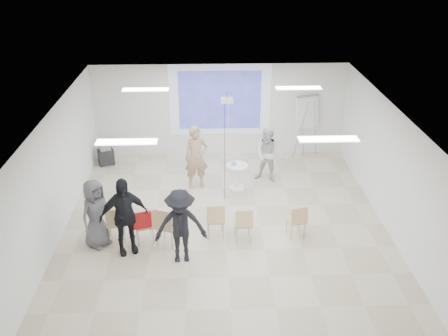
{
  "coord_description": "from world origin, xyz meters",
  "views": [
    {
      "loc": [
        -0.41,
        -10.6,
        6.78
      ],
      "look_at": [
        0.0,
        0.8,
        1.25
      ],
      "focal_mm": 40.0,
      "sensor_mm": 36.0,
      "label": 1
    }
  ],
  "objects_px": {
    "chair_center": "(215,218)",
    "laptop": "(168,224)",
    "chair_far_left": "(115,222)",
    "player_left": "(196,153)",
    "chair_left_mid": "(144,224)",
    "player_right": "(268,152)",
    "chair_right_inner": "(243,222)",
    "audience_mid": "(180,222)",
    "chair_right_far": "(297,219)",
    "audience_outer": "(95,210)",
    "chair_left_inner": "(166,224)",
    "flipchart_easel": "(307,112)",
    "av_cart": "(106,155)",
    "pedestal_table": "(237,175)",
    "audience_left": "(123,211)"
  },
  "relations": [
    {
      "from": "chair_far_left",
      "to": "chair_center",
      "type": "bearing_deg",
      "value": -4.96
    },
    {
      "from": "player_left",
      "to": "chair_right_far",
      "type": "relative_size",
      "value": 2.4
    },
    {
      "from": "pedestal_table",
      "to": "audience_mid",
      "type": "height_order",
      "value": "audience_mid"
    },
    {
      "from": "chair_center",
      "to": "laptop",
      "type": "xyz_separation_m",
      "value": [
        -1.12,
        -0.19,
        -0.01
      ]
    },
    {
      "from": "chair_right_far",
      "to": "laptop",
      "type": "bearing_deg",
      "value": 170.35
    },
    {
      "from": "laptop",
      "to": "player_right",
      "type": "bearing_deg",
      "value": -108.64
    },
    {
      "from": "audience_left",
      "to": "pedestal_table",
      "type": "bearing_deg",
      "value": 27.07
    },
    {
      "from": "chair_far_left",
      "to": "laptop",
      "type": "relative_size",
      "value": 2.49
    },
    {
      "from": "player_right",
      "to": "audience_outer",
      "type": "xyz_separation_m",
      "value": [
        -4.35,
        -3.16,
        0.03
      ]
    },
    {
      "from": "audience_mid",
      "to": "chair_center",
      "type": "bearing_deg",
      "value": 44.52
    },
    {
      "from": "player_left",
      "to": "chair_left_inner",
      "type": "bearing_deg",
      "value": -114.47
    },
    {
      "from": "flipchart_easel",
      "to": "av_cart",
      "type": "distance_m",
      "value": 6.48
    },
    {
      "from": "chair_right_inner",
      "to": "audience_mid",
      "type": "bearing_deg",
      "value": -158.56
    },
    {
      "from": "chair_left_inner",
      "to": "audience_left",
      "type": "bearing_deg",
      "value": -145.62
    },
    {
      "from": "chair_left_mid",
      "to": "chair_center",
      "type": "distance_m",
      "value": 1.68
    },
    {
      "from": "chair_right_inner",
      "to": "audience_outer",
      "type": "xyz_separation_m",
      "value": [
        -3.41,
        -0.02,
        0.42
      ]
    },
    {
      "from": "pedestal_table",
      "to": "laptop",
      "type": "xyz_separation_m",
      "value": [
        -1.78,
        -2.67,
        0.11
      ]
    },
    {
      "from": "audience_outer",
      "to": "audience_left",
      "type": "bearing_deg",
      "value": -75.37
    },
    {
      "from": "player_right",
      "to": "chair_center",
      "type": "xyz_separation_m",
      "value": [
        -1.59,
        -2.97,
        -0.37
      ]
    },
    {
      "from": "chair_left_mid",
      "to": "audience_left",
      "type": "height_order",
      "value": "audience_left"
    },
    {
      "from": "chair_right_far",
      "to": "audience_mid",
      "type": "distance_m",
      "value": 2.89
    },
    {
      "from": "player_left",
      "to": "chair_left_mid",
      "type": "height_order",
      "value": "player_left"
    },
    {
      "from": "player_left",
      "to": "chair_far_left",
      "type": "xyz_separation_m",
      "value": [
        -1.87,
        -2.72,
        -0.51
      ]
    },
    {
      "from": "player_left",
      "to": "av_cart",
      "type": "bearing_deg",
      "value": 139.32
    },
    {
      "from": "player_right",
      "to": "chair_right_inner",
      "type": "height_order",
      "value": "player_right"
    },
    {
      "from": "chair_left_mid",
      "to": "audience_mid",
      "type": "bearing_deg",
      "value": -53.28
    },
    {
      "from": "chair_far_left",
      "to": "audience_outer",
      "type": "xyz_separation_m",
      "value": [
        -0.4,
        -0.13,
        0.41
      ]
    },
    {
      "from": "chair_left_inner",
      "to": "audience_outer",
      "type": "xyz_separation_m",
      "value": [
        -1.6,
        0.1,
        0.36
      ]
    },
    {
      "from": "chair_left_inner",
      "to": "flipchart_easel",
      "type": "xyz_separation_m",
      "value": [
        4.15,
        4.94,
        0.94
      ]
    },
    {
      "from": "chair_left_mid",
      "to": "audience_outer",
      "type": "bearing_deg",
      "value": 164.8
    },
    {
      "from": "chair_center",
      "to": "audience_left",
      "type": "relative_size",
      "value": 0.43
    },
    {
      "from": "chair_far_left",
      "to": "pedestal_table",
      "type": "bearing_deg",
      "value": 33.69
    },
    {
      "from": "player_right",
      "to": "av_cart",
      "type": "distance_m",
      "value": 5.16
    },
    {
      "from": "player_right",
      "to": "audience_mid",
      "type": "distance_m",
      "value": 4.52
    },
    {
      "from": "chair_left_inner",
      "to": "laptop",
      "type": "bearing_deg",
      "value": 94.1
    },
    {
      "from": "chair_left_mid",
      "to": "audience_outer",
      "type": "distance_m",
      "value": 1.16
    },
    {
      "from": "player_left",
      "to": "chair_right_far",
      "type": "xyz_separation_m",
      "value": [
        2.43,
        -2.72,
        -0.53
      ]
    },
    {
      "from": "chair_far_left",
      "to": "chair_right_inner",
      "type": "xyz_separation_m",
      "value": [
        3.01,
        -0.11,
        -0.01
      ]
    },
    {
      "from": "audience_mid",
      "to": "av_cart",
      "type": "height_order",
      "value": "audience_mid"
    },
    {
      "from": "audience_outer",
      "to": "chair_far_left",
      "type": "bearing_deg",
      "value": -34.41
    },
    {
      "from": "chair_center",
      "to": "chair_right_far",
      "type": "bearing_deg",
      "value": -4.62
    },
    {
      "from": "chair_far_left",
      "to": "chair_right_inner",
      "type": "distance_m",
      "value": 3.01
    },
    {
      "from": "player_right",
      "to": "audience_mid",
      "type": "relative_size",
      "value": 0.91
    },
    {
      "from": "player_right",
      "to": "audience_outer",
      "type": "relative_size",
      "value": 0.97
    },
    {
      "from": "player_left",
      "to": "chair_left_mid",
      "type": "bearing_deg",
      "value": -124.25
    },
    {
      "from": "flipchart_easel",
      "to": "av_cart",
      "type": "xyz_separation_m",
      "value": [
        -6.35,
        -0.4,
        -1.2
      ]
    },
    {
      "from": "player_left",
      "to": "laptop",
      "type": "height_order",
      "value": "player_left"
    },
    {
      "from": "laptop",
      "to": "flipchart_easel",
      "type": "distance_m",
      "value": 6.43
    },
    {
      "from": "chair_center",
      "to": "av_cart",
      "type": "height_order",
      "value": "chair_center"
    },
    {
      "from": "chair_right_inner",
      "to": "audience_outer",
      "type": "height_order",
      "value": "audience_outer"
    }
  ]
}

